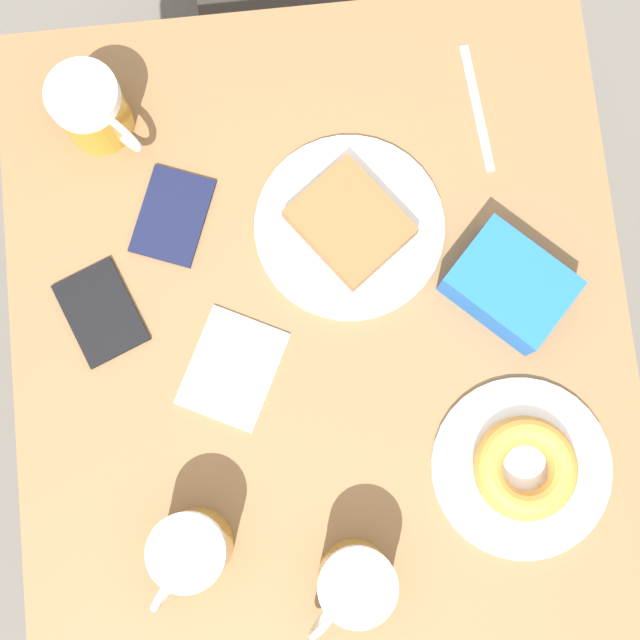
# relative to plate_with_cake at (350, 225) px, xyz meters

# --- Properties ---
(ground_plane) EXTENTS (8.00, 8.00, 0.00)m
(ground_plane) POSITION_rel_plate_with_cake_xyz_m (-0.05, -0.13, -0.73)
(ground_plane) COLOR #666059
(table) EXTENTS (0.83, 0.91, 0.72)m
(table) POSITION_rel_plate_with_cake_xyz_m (-0.05, -0.13, -0.08)
(table) COLOR olive
(table) RESTS_ON ground_plane
(plate_with_cake) EXTENTS (0.26, 0.26, 0.04)m
(plate_with_cake) POSITION_rel_plate_with_cake_xyz_m (0.00, 0.00, 0.00)
(plate_with_cake) COLOR white
(plate_with_cake) RESTS_ON table
(plate_with_donut) EXTENTS (0.24, 0.24, 0.05)m
(plate_with_donut) POSITION_rel_plate_with_cake_xyz_m (0.19, -0.34, 0.00)
(plate_with_donut) COLOR white
(plate_with_donut) RESTS_ON table
(beer_mug_left) EXTENTS (0.11, 0.11, 0.11)m
(beer_mug_left) POSITION_rel_plate_with_cake_xyz_m (-0.32, 0.18, 0.04)
(beer_mug_left) COLOR #C68C23
(beer_mug_left) RESTS_ON table
(beer_mug_center) EXTENTS (0.11, 0.11, 0.11)m
(beer_mug_center) POSITION_rel_plate_with_cake_xyz_m (-0.05, -0.46, 0.04)
(beer_mug_center) COLOR #C68C23
(beer_mug_center) RESTS_ON table
(beer_mug_right) EXTENTS (0.11, 0.12, 0.11)m
(beer_mug_right) POSITION_rel_plate_with_cake_xyz_m (-0.24, -0.40, 0.04)
(beer_mug_right) COLOR #C68C23
(beer_mug_right) RESTS_ON table
(napkin_folded) EXTENTS (0.16, 0.18, 0.00)m
(napkin_folded) POSITION_rel_plate_with_cake_xyz_m (-0.18, -0.18, -0.01)
(napkin_folded) COLOR white
(napkin_folded) RESTS_ON table
(fork) EXTENTS (0.03, 0.19, 0.00)m
(fork) POSITION_rel_plate_with_cake_xyz_m (0.19, 0.15, -0.01)
(fork) COLOR silver
(fork) RESTS_ON table
(passport_near_edge) EXTENTS (0.13, 0.15, 0.01)m
(passport_near_edge) POSITION_rel_plate_with_cake_xyz_m (-0.34, -0.08, -0.01)
(passport_near_edge) COLOR black
(passport_near_edge) RESTS_ON table
(passport_far_edge) EXTENTS (0.13, 0.15, 0.01)m
(passport_far_edge) POSITION_rel_plate_with_cake_xyz_m (-0.24, 0.04, -0.01)
(passport_far_edge) COLOR #141938
(passport_far_edge) RESTS_ON table
(blue_pouch) EXTENTS (0.18, 0.18, 0.07)m
(blue_pouch) POSITION_rel_plate_with_cake_xyz_m (0.20, -0.11, 0.02)
(blue_pouch) COLOR blue
(blue_pouch) RESTS_ON table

